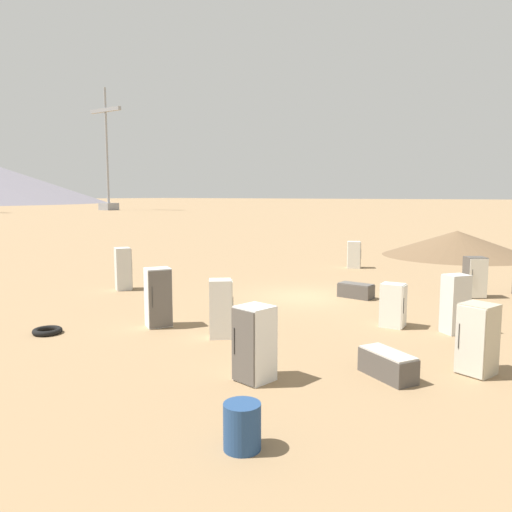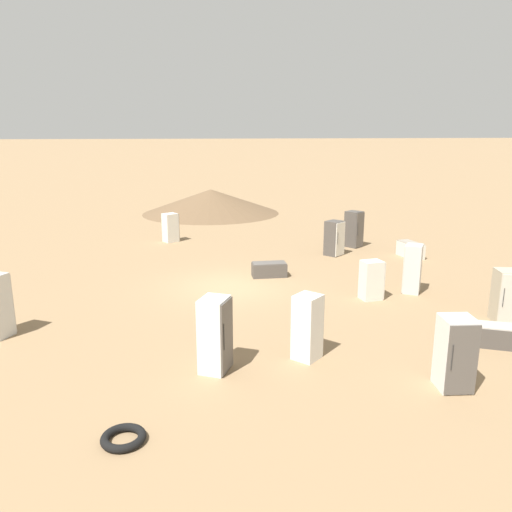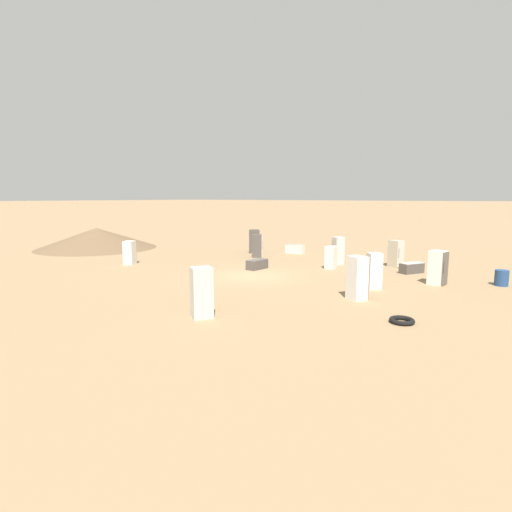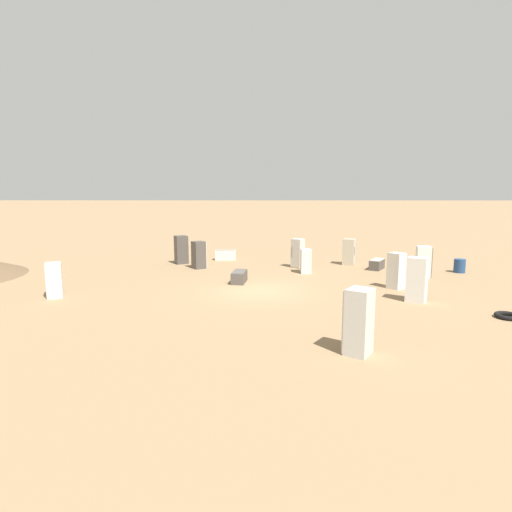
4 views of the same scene
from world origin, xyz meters
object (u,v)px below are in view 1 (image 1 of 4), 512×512
object	(u,v)px
discarded_fridge_0	(455,304)
discarded_fridge_9	(158,297)
discarded_fridge_3	(475,277)
power_pylon_0	(108,173)
discarded_fridge_7	(477,339)
rusty_barrel	(242,426)
discarded_fridge_12	(254,344)
discarded_fridge_11	(356,291)
scrap_tire	(47,331)
discarded_fridge_10	(221,309)
discarded_fridge_8	(388,365)
discarded_fridge_5	(123,269)
discarded_fridge_4	(393,305)
discarded_fridge_6	(354,255)

from	to	relation	value
discarded_fridge_0	discarded_fridge_9	bearing A→B (deg)	155.65
discarded_fridge_3	power_pylon_0	bearing A→B (deg)	-67.84
discarded_fridge_7	rusty_barrel	bearing A→B (deg)	84.57
discarded_fridge_3	discarded_fridge_9	distance (m)	13.20
discarded_fridge_7	discarded_fridge_12	world-z (taller)	discarded_fridge_12
discarded_fridge_11	scrap_tire	xyz separation A→B (m)	(5.76, 10.47, -0.22)
discarded_fridge_3	discarded_fridge_10	distance (m)	11.82
discarded_fridge_3	discarded_fridge_7	size ratio (longest dim) A/B	1.00
discarded_fridge_3	discarded_fridge_10	xyz separation A→B (m)	(5.12, 10.66, 0.03)
power_pylon_0	discarded_fridge_8	size ratio (longest dim) A/B	21.57
discarded_fridge_7	scrap_tire	xyz separation A→B (m)	(11.69, 3.71, -0.77)
discarded_fridge_3	discarded_fridge_12	xyz separation A→B (m)	(2.31, 12.99, 0.03)
discarded_fridge_3	discarded_fridge_5	distance (m)	15.27
discarded_fridge_3	discarded_fridge_7	distance (m)	9.83
discarded_fridge_5	discarded_fridge_10	bearing A→B (deg)	9.54
discarded_fridge_5	discarded_fridge_8	bearing A→B (deg)	16.27
rusty_barrel	discarded_fridge_5	bearing A→B (deg)	-33.94
power_pylon_0	rusty_barrel	distance (m)	140.12
discarded_fridge_11	discarded_fridge_0	bearing A→B (deg)	-120.50
discarded_fridge_3	discarded_fridge_4	xyz separation A→B (m)	(1.24, 6.57, -0.14)
power_pylon_0	discarded_fridge_8	bearing A→B (deg)	143.06
discarded_fridge_7	discarded_fridge_11	distance (m)	9.01
scrap_tire	discarded_fridge_8	bearing A→B (deg)	-167.25
scrap_tire	discarded_fridge_7	bearing A→B (deg)	-162.40
discarded_fridge_4	discarded_fridge_9	world-z (taller)	discarded_fridge_9
discarded_fridge_6	discarded_fridge_9	size ratio (longest dim) A/B	0.82
rusty_barrel	power_pylon_0	bearing A→B (deg)	-38.68
discarded_fridge_6	rusty_barrel	world-z (taller)	discarded_fridge_6
discarded_fridge_7	discarded_fridge_10	size ratio (longest dim) A/B	0.97
discarded_fridge_5	discarded_fridge_10	size ratio (longest dim) A/B	1.08
discarded_fridge_10	scrap_tire	size ratio (longest dim) A/B	1.99
discarded_fridge_5	discarded_fridge_7	distance (m)	15.58
discarded_fridge_10	discarded_fridge_11	xyz separation A→B (m)	(-1.05, -7.77, -0.58)
discarded_fridge_4	discarded_fridge_12	distance (m)	6.52
discarded_fridge_6	scrap_tire	size ratio (longest dim) A/B	1.77
discarded_fridge_8	discarded_fridge_4	bearing A→B (deg)	-133.44
discarded_fridge_9	rusty_barrel	distance (m)	8.49
discarded_fridge_7	discarded_fridge_8	distance (m)	2.27
discarded_fridge_6	discarded_fridge_0	bearing A→B (deg)	9.43
discarded_fridge_0	discarded_fridge_12	bearing A→B (deg)	-166.65
discarded_fridge_4	discarded_fridge_8	world-z (taller)	discarded_fridge_4
discarded_fridge_11	rusty_barrel	distance (m)	13.26
discarded_fridge_7	power_pylon_0	bearing A→B (deg)	-18.55
discarded_fridge_5	discarded_fridge_6	world-z (taller)	discarded_fridge_5
discarded_fridge_10	discarded_fridge_12	xyz separation A→B (m)	(-2.81, 2.34, -0.01)
discarded_fridge_5	discarded_fridge_8	world-z (taller)	discarded_fridge_5
discarded_fridge_5	discarded_fridge_6	xyz separation A→B (m)	(-5.96, -12.17, -0.17)
discarded_fridge_8	discarded_fridge_9	distance (m)	7.82
discarded_fridge_9	discarded_fridge_11	xyz separation A→B (m)	(-3.53, -7.90, -0.66)
power_pylon_0	discarded_fridge_9	distance (m)	131.64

